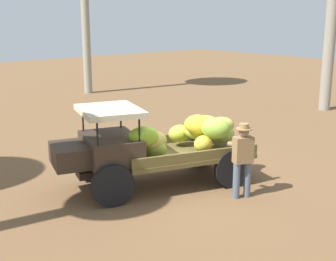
{
  "coord_description": "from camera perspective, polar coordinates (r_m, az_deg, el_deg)",
  "views": [
    {
      "loc": [
        6.92,
        7.69,
        3.83
      ],
      "look_at": [
        0.34,
        -0.03,
        1.27
      ],
      "focal_mm": 49.42,
      "sensor_mm": 36.0,
      "label": 1
    }
  ],
  "objects": [
    {
      "name": "truck",
      "position": [
        10.42,
        -1.23,
        -1.7
      ],
      "size": [
        4.66,
        2.82,
        1.89
      ],
      "rotation": [
        0.0,
        0.0,
        -0.31
      ],
      "color": "#36291F",
      "rests_on": "ground"
    },
    {
      "name": "ground_plane",
      "position": [
        11.04,
        1.45,
        -6.12
      ],
      "size": [
        60.0,
        60.0,
        0.0
      ],
      "primitive_type": "plane",
      "color": "brown"
    },
    {
      "name": "farmer",
      "position": [
        9.86,
        9.2,
        -3.12
      ],
      "size": [
        0.56,
        0.52,
        1.63
      ],
      "rotation": [
        0.0,
        0.0,
        -1.96
      ],
      "color": "slate",
      "rests_on": "ground"
    }
  ]
}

